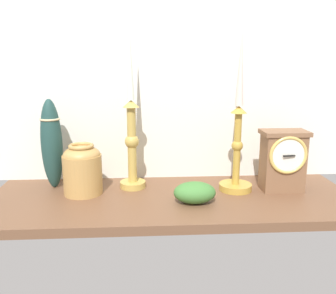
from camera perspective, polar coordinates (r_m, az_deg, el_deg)
ground_plane at (r=100.14cm, az=0.65°, el=-8.49°), size 100.00×36.00×2.40cm
back_wall at (r=111.57cm, az=-0.00°, el=11.50°), size 120.00×2.00×65.00cm
mantel_clock at (r=106.99cm, az=17.71°, el=-1.94°), size 12.73×8.76×17.33cm
candlestick_tall_left at (r=103.32cm, az=-5.75°, el=1.90°), size 7.48×7.48×46.12cm
candlestick_tall_center at (r=102.72cm, az=10.91°, el=1.15°), size 9.34×9.34×44.57cm
brass_vase_jar at (r=102.70cm, az=-13.36°, el=-3.27°), size 10.71×10.71×14.14cm
tall_ceramic_vase at (r=108.62cm, az=-17.88°, el=0.50°), size 6.01×6.01×25.97cm
ivy_sprig at (r=94.97cm, az=4.23°, el=-7.18°), size 11.04×7.73×5.60cm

